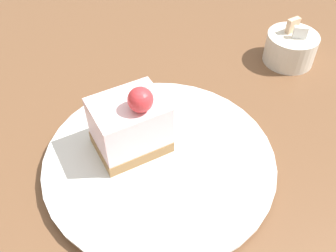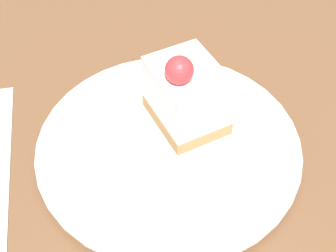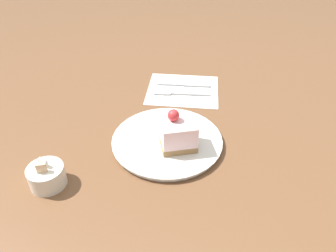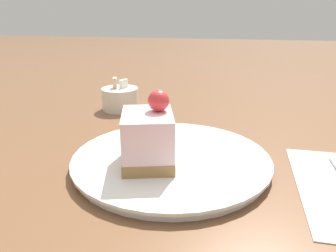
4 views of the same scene
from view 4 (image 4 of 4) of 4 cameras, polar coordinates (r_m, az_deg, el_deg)
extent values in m
plane|color=brown|center=(0.48, -2.19, -5.79)|extent=(4.00, 4.00, 0.00)
cylinder|color=silver|center=(0.46, 0.56, -5.99)|extent=(0.26, 0.26, 0.01)
cylinder|color=silver|center=(0.46, 0.56, -5.43)|extent=(0.27, 0.27, 0.00)
cube|color=#9E7547|center=(0.43, -3.00, -5.62)|extent=(0.08, 0.10, 0.02)
cube|color=silver|center=(0.42, -3.08, -1.34)|extent=(0.08, 0.09, 0.05)
sphere|color=red|center=(0.41, -1.64, 4.45)|extent=(0.03, 0.03, 0.03)
cylinder|color=silver|center=(0.71, -8.33, 4.71)|extent=(0.08, 0.08, 0.05)
cube|color=#D8B28C|center=(0.71, -9.22, 7.34)|extent=(0.01, 0.02, 0.02)
cube|color=white|center=(0.71, -7.76, 7.22)|extent=(0.02, 0.02, 0.02)
camera|label=1|loc=(0.43, 47.85, 34.83)|focal=40.00mm
camera|label=2|loc=(0.73, 12.09, 33.57)|focal=50.00mm
camera|label=3|loc=(0.84, -61.14, 33.46)|focal=35.00mm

